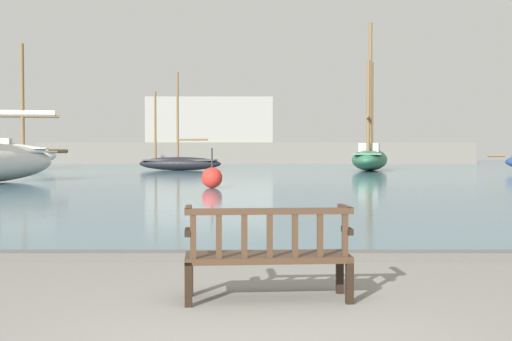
% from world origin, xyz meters
% --- Properties ---
extents(harbor_water, '(100.00, 80.00, 0.08)m').
position_xyz_m(harbor_water, '(0.00, 44.00, 0.04)').
color(harbor_water, slate).
rests_on(harbor_water, ground).
extents(quay_edge_kerb, '(40.00, 0.30, 0.12)m').
position_xyz_m(quay_edge_kerb, '(0.00, 3.85, 0.06)').
color(quay_edge_kerb, '#5B5954').
rests_on(quay_edge_kerb, ground).
extents(park_bench, '(1.64, 0.64, 0.92)m').
position_xyz_m(park_bench, '(0.11, 1.57, 0.47)').
color(park_bench, black).
rests_on(park_bench, ground).
extents(sailboat_nearest_port, '(4.10, 8.60, 9.99)m').
position_xyz_m(sailboat_nearest_port, '(7.68, 38.68, 1.03)').
color(sailboat_nearest_port, '#2D6647').
rests_on(sailboat_nearest_port, harbor_water).
extents(sailboat_far_starboard, '(5.85, 2.29, 6.67)m').
position_xyz_m(sailboat_far_starboard, '(-5.22, 38.96, 0.64)').
color(sailboat_far_starboard, black).
rests_on(sailboat_far_starboard, harbor_water).
extents(channel_buoy, '(0.76, 0.76, 1.46)m').
position_xyz_m(channel_buoy, '(-1.61, 18.69, 0.46)').
color(channel_buoy, red).
rests_on(channel_buoy, harbor_water).
extents(far_breakwater, '(44.30, 2.40, 6.86)m').
position_xyz_m(far_breakwater, '(-1.59, 60.89, 2.26)').
color(far_breakwater, slate).
rests_on(far_breakwater, ground).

